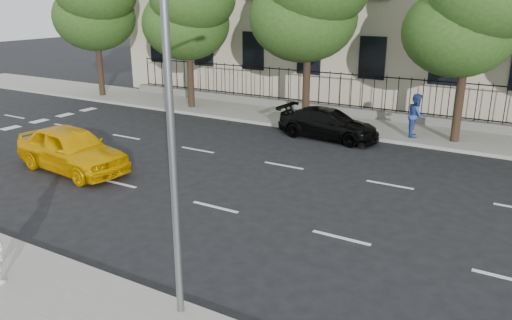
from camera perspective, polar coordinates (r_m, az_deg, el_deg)
The scene contains 11 objects.
ground at distance 13.32m, azimuth -10.86°, elevation -9.03°, with size 120.00×120.00×0.00m, color black.
near_sidewalk at distance 11.05m, azimuth -25.05°, elevation -16.25°, with size 60.00×4.00×0.15m, color gray.
far_sidewalk at distance 24.88m, azimuth 10.60°, elevation 4.01°, with size 60.00×4.00×0.15m, color gray.
lane_markings at distance 16.84m, azimuth -0.30°, elevation -2.75°, with size 49.60×4.62×0.01m, color silver, non-canonical shape.
iron_fence at distance 26.33m, azimuth 11.95°, elevation 5.97°, with size 30.00×0.50×2.20m.
street_light at distance 8.97m, azimuth -7.94°, elevation 12.47°, with size 0.25×3.32×8.05m.
tree_b at distance 27.91m, azimuth -7.56°, elevation 17.63°, with size 5.53×5.12×8.97m.
tree_d at distance 22.36m, azimuth 23.61°, elevation 16.25°, with size 5.34×4.94×8.84m.
yellow_taxi at distance 19.11m, azimuth -20.32°, elevation 1.19°, with size 1.92×4.76×1.62m, color #F0AD00.
black_sedan at distance 22.40m, azimuth 8.26°, elevation 4.13°, with size 1.86×4.59×1.33m, color black.
pedestrian_far at distance 22.92m, azimuth 17.85°, elevation 4.88°, with size 0.92×0.72×1.90m, color #2A4490.
Camera 1 is at (8.00, -8.80, 6.00)m, focal length 35.00 mm.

